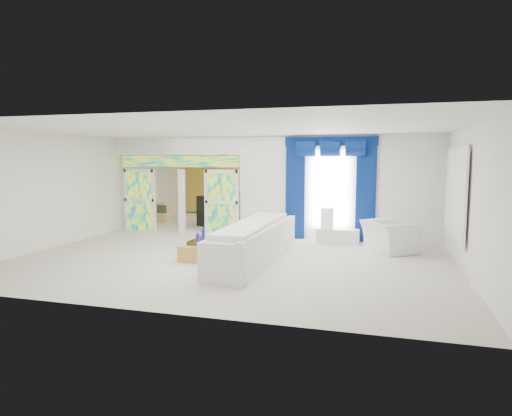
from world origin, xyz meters
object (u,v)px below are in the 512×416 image
(grand_piano, at_px, (233,210))
(armchair, at_px, (390,237))
(coffee_table, at_px, (204,248))
(console_table, at_px, (338,236))
(white_sofa, at_px, (255,245))

(grand_piano, bearing_deg, armchair, -14.12)
(coffee_table, xyz_separation_m, console_table, (2.94, 2.54, 0.01))
(armchair, bearing_deg, coffee_table, 76.87)
(coffee_table, bearing_deg, grand_piano, 101.24)
(coffee_table, bearing_deg, armchair, 21.16)
(white_sofa, distance_m, coffee_table, 1.40)
(console_table, bearing_deg, armchair, -32.54)
(armchair, bearing_deg, grand_piano, 22.56)
(white_sofa, xyz_separation_m, coffee_table, (-1.35, 0.30, -0.20))
(coffee_table, height_order, console_table, console_table)
(white_sofa, xyz_separation_m, grand_piano, (-2.37, 5.45, 0.13))
(coffee_table, relative_size, grand_piano, 0.81)
(white_sofa, relative_size, armchair, 3.44)
(armchair, height_order, grand_piano, grand_piano)
(coffee_table, distance_m, armchair, 4.62)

